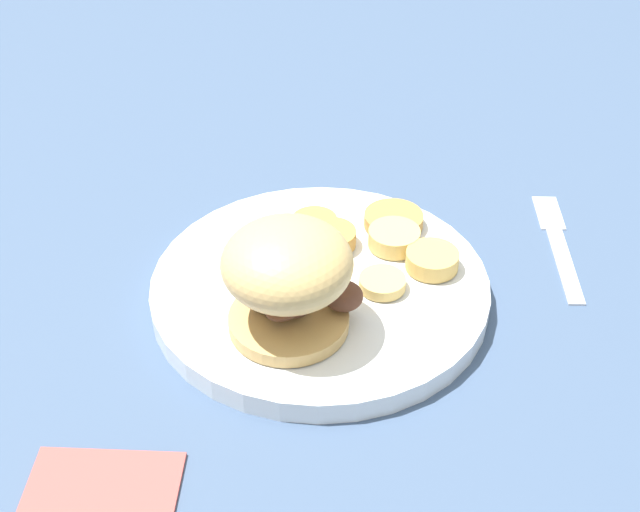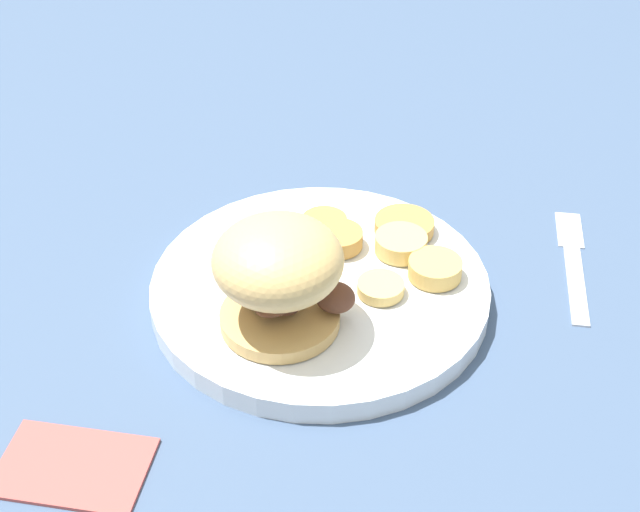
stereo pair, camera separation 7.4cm
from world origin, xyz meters
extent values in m
plane|color=#3D5170|center=(0.00, 0.00, 0.00)|extent=(4.00, 4.00, 0.00)
cylinder|color=white|center=(0.00, 0.00, 0.01)|extent=(0.29, 0.29, 0.02)
torus|color=white|center=(0.00, 0.00, 0.02)|extent=(0.29, 0.29, 0.01)
cylinder|color=tan|center=(-0.01, -0.06, 0.03)|extent=(0.10, 0.10, 0.01)
ellipsoid|color=#563323|center=(-0.01, -0.06, 0.04)|extent=(0.04, 0.04, 0.02)
ellipsoid|color=#563323|center=(0.03, -0.05, 0.04)|extent=(0.03, 0.03, 0.02)
ellipsoid|color=brown|center=(-0.01, -0.06, 0.05)|extent=(0.04, 0.06, 0.01)
ellipsoid|color=#563323|center=(-0.03, -0.06, 0.04)|extent=(0.05, 0.05, 0.02)
ellipsoid|color=#DBB26B|center=(-0.01, -0.06, 0.09)|extent=(0.10, 0.10, 0.06)
cylinder|color=#BC8942|center=(0.00, 0.05, 0.03)|extent=(0.04, 0.04, 0.02)
cylinder|color=#DBB766|center=(0.05, 0.00, 0.03)|extent=(0.04, 0.04, 0.01)
cylinder|color=#BC8942|center=(0.05, 0.09, 0.03)|extent=(0.06, 0.06, 0.01)
cylinder|color=#DBB766|center=(0.06, 0.06, 0.03)|extent=(0.05, 0.05, 0.02)
cylinder|color=tan|center=(0.09, 0.04, 0.03)|extent=(0.05, 0.05, 0.02)
cylinder|color=tan|center=(-0.02, 0.02, 0.03)|extent=(0.05, 0.05, 0.01)
cylinder|color=#BC8942|center=(-0.02, 0.07, 0.03)|extent=(0.04, 0.04, 0.01)
cube|color=silver|center=(0.21, 0.09, 0.00)|extent=(0.03, 0.11, 0.00)
cube|color=silver|center=(0.20, 0.17, 0.00)|extent=(0.03, 0.06, 0.00)
cube|color=#B24C47|center=(-0.11, -0.23, 0.00)|extent=(0.12, 0.09, 0.01)
camera|label=1|loc=(0.12, -0.58, 0.51)|focal=50.00mm
camera|label=2|loc=(0.19, -0.56, 0.51)|focal=50.00mm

